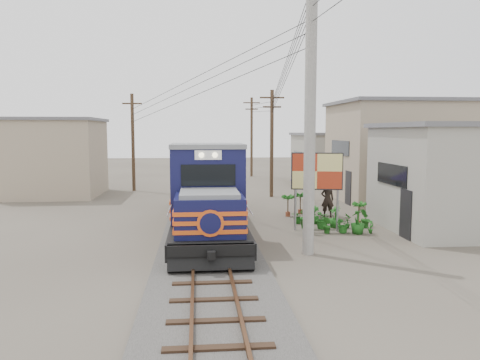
{
  "coord_description": "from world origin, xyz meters",
  "views": [
    {
      "loc": [
        -0.38,
        -16.42,
        4.34
      ],
      "look_at": [
        1.48,
        3.89,
        2.2
      ],
      "focal_mm": 35.0,
      "sensor_mm": 36.0,
      "label": 1
    }
  ],
  "objects": [
    {
      "name": "shophouse_left",
      "position": [
        -10.0,
        16.0,
        2.61
      ],
      "size": [
        6.3,
        6.3,
        5.2
      ],
      "color": "gray",
      "rests_on": "ground"
    },
    {
      "name": "shophouse_mid",
      "position": [
        12.5,
        12.0,
        3.11
      ],
      "size": [
        8.4,
        7.35,
        6.2
      ],
      "color": "gray",
      "rests_on": "ground"
    },
    {
      "name": "ground",
      "position": [
        0.0,
        0.0,
        0.0
      ],
      "size": [
        120.0,
        120.0,
        0.0
      ],
      "primitive_type": "plane",
      "color": "#473F35",
      "rests_on": "ground"
    },
    {
      "name": "shophouse_front",
      "position": [
        11.5,
        3.0,
        2.36
      ],
      "size": [
        7.35,
        6.3,
        4.7
      ],
      "color": "gray",
      "rests_on": "ground"
    },
    {
      "name": "wooden_pole_mid",
      "position": [
        4.5,
        14.0,
        3.68
      ],
      "size": [
        1.6,
        0.24,
        7.0
      ],
      "color": "#4C3826",
      "rests_on": "ground"
    },
    {
      "name": "wooden_pole_left",
      "position": [
        -5.0,
        18.0,
        3.68
      ],
      "size": [
        1.6,
        0.24,
        7.0
      ],
      "color": "#4C3826",
      "rests_on": "ground"
    },
    {
      "name": "vendor",
      "position": [
        6.14,
        6.38,
        0.91
      ],
      "size": [
        0.67,
        0.45,
        1.81
      ],
      "primitive_type": "imported",
      "rotation": [
        0.0,
        0.0,
        3.12
      ],
      "color": "black",
      "rests_on": "ground"
    },
    {
      "name": "wooden_pole_far",
      "position": [
        4.8,
        28.0,
        3.93
      ],
      "size": [
        1.6,
        0.24,
        7.5
      ],
      "color": "#4C3826",
      "rests_on": "ground"
    },
    {
      "name": "locomotive",
      "position": [
        0.0,
        4.55,
        1.64
      ],
      "size": [
        2.76,
        15.0,
        3.72
      ],
      "color": "black",
      "rests_on": "ground"
    },
    {
      "name": "track",
      "position": [
        0.0,
        10.0,
        0.26
      ],
      "size": [
        1.15,
        70.0,
        0.12
      ],
      "color": "#51331E",
      "rests_on": "ground"
    },
    {
      "name": "plant_nursery",
      "position": [
        5.39,
        3.49,
        0.46
      ],
      "size": [
        3.45,
        3.25,
        1.12
      ],
      "color": "#1F641C",
      "rests_on": "ground"
    },
    {
      "name": "billboard",
      "position": [
        4.76,
        3.27,
        2.52
      ],
      "size": [
        2.18,
        0.61,
        3.42
      ],
      "rotation": [
        0.0,
        0.0,
        -0.22
      ],
      "color": "#99999E",
      "rests_on": "ground"
    },
    {
      "name": "ballast",
      "position": [
        0.0,
        10.0,
        0.08
      ],
      "size": [
        3.6,
        70.0,
        0.16
      ],
      "primitive_type": "cube",
      "color": "#595651",
      "rests_on": "ground"
    },
    {
      "name": "shophouse_back",
      "position": [
        11.0,
        22.0,
        2.11
      ],
      "size": [
        6.3,
        6.3,
        4.2
      ],
      "color": "gray",
      "rests_on": "ground"
    },
    {
      "name": "market_umbrella",
      "position": [
        5.33,
        6.55,
        2.13
      ],
      "size": [
        2.53,
        2.53,
        2.42
      ],
      "rotation": [
        0.0,
        0.0,
        -0.17
      ],
      "color": "black",
      "rests_on": "ground"
    },
    {
      "name": "utility_pole_main",
      "position": [
        3.5,
        -0.5,
        5.0
      ],
      "size": [
        0.4,
        0.4,
        10.0
      ],
      "color": "#9E9B93",
      "rests_on": "ground"
    },
    {
      "name": "power_lines",
      "position": [
        -0.14,
        8.49,
        7.56
      ],
      "size": [
        9.65,
        19.0,
        3.3
      ],
      "color": "black",
      "rests_on": "ground"
    }
  ]
}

